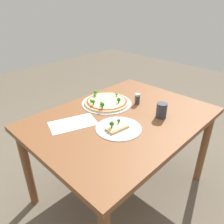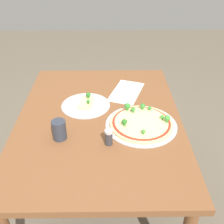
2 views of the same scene
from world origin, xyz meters
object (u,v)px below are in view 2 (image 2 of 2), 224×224
(pizza_tray_whole, at_px, (141,123))
(condiment_shaker, at_px, (109,137))
(drinking_cup, at_px, (59,130))
(dining_table, at_px, (99,129))
(pizza_tray_slice, at_px, (86,104))

(pizza_tray_whole, relative_size, condiment_shaker, 4.61)
(drinking_cup, bearing_deg, dining_table, 132.54)
(drinking_cup, xyz_separation_m, condiment_shaker, (0.05, 0.26, -0.01))
(drinking_cup, relative_size, condiment_shaker, 1.24)
(dining_table, xyz_separation_m, drinking_cup, (0.18, -0.20, 0.14))
(dining_table, distance_m, condiment_shaker, 0.27)
(pizza_tray_whole, height_order, pizza_tray_slice, pizza_tray_whole)
(pizza_tray_slice, relative_size, condiment_shaker, 3.47)
(dining_table, height_order, pizza_tray_whole, pizza_tray_whole)
(pizza_tray_whole, bearing_deg, dining_table, -106.79)
(dining_table, relative_size, pizza_tray_whole, 3.23)
(pizza_tray_slice, bearing_deg, drinking_cup, -19.35)
(pizza_tray_whole, distance_m, drinking_cup, 0.45)
(pizza_tray_whole, height_order, condiment_shaker, condiment_shaker)
(dining_table, bearing_deg, drinking_cup, -47.46)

